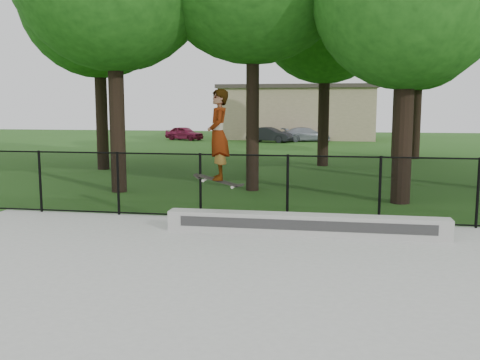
# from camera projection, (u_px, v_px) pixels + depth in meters

# --- Properties ---
(ground) EXTENTS (100.00, 100.00, 0.00)m
(ground) POSITION_uv_depth(u_px,v_px,m) (242.00, 331.00, 6.26)
(ground) COLOR #265417
(ground) RESTS_ON ground
(concrete_slab) EXTENTS (14.00, 12.00, 0.06)m
(concrete_slab) POSITION_uv_depth(u_px,v_px,m) (242.00, 329.00, 6.25)
(concrete_slab) COLOR #A6A7A2
(concrete_slab) RESTS_ON ground
(grind_ledge) EXTENTS (5.62, 0.40, 0.41)m
(grind_ledge) POSITION_uv_depth(u_px,v_px,m) (305.00, 224.00, 10.73)
(grind_ledge) COLOR #AFAEAA
(grind_ledge) RESTS_ON concrete_slab
(car_a) EXTENTS (3.33, 2.27, 1.06)m
(car_a) POSITION_uv_depth(u_px,v_px,m) (184.00, 133.00, 41.58)
(car_a) COLOR maroon
(car_a) RESTS_ON ground
(car_b) EXTENTS (3.22, 1.97, 1.09)m
(car_b) POSITION_uv_depth(u_px,v_px,m) (270.00, 135.00, 38.98)
(car_b) COLOR black
(car_b) RESTS_ON ground
(car_c) EXTENTS (3.63, 2.57, 1.05)m
(car_c) POSITION_uv_depth(u_px,v_px,m) (306.00, 134.00, 39.99)
(car_c) COLOR #9196A4
(car_c) RESTS_ON ground
(skater_airborne) EXTENTS (0.82, 0.76, 2.00)m
(skater_airborne) POSITION_uv_depth(u_px,v_px,m) (218.00, 136.00, 10.71)
(skater_airborne) COLOR black
(skater_airborne) RESTS_ON ground
(chainlink_fence) EXTENTS (16.06, 0.06, 1.50)m
(chainlink_fence) POSITION_uv_depth(u_px,v_px,m) (288.00, 188.00, 11.90)
(chainlink_fence) COLOR black
(chainlink_fence) RESTS_ON concrete_slab
(distant_building) EXTENTS (12.40, 6.40, 4.30)m
(distant_building) POSITION_uv_depth(u_px,v_px,m) (298.00, 112.00, 43.37)
(distant_building) COLOR tan
(distant_building) RESTS_ON ground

